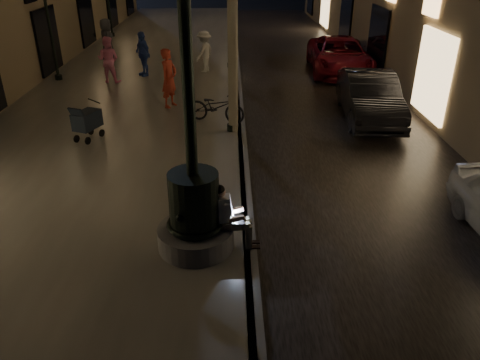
{
  "coord_description": "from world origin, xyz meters",
  "views": [
    {
      "loc": [
        -0.34,
        -5.23,
        5.26
      ],
      "look_at": [
        -0.16,
        3.0,
        1.06
      ],
      "focal_mm": 35.0,
      "sensor_mm": 36.0,
      "label": 1
    }
  ],
  "objects_px": {
    "pedestrian_blue": "(143,54)",
    "pedestrian_red": "(169,78)",
    "lamp_curb_a": "(231,26)",
    "pedestrian_pink": "(108,60)",
    "fountain_lamppost": "(194,199)",
    "pedestrian_dark": "(107,40)",
    "seated_man_laptop": "(229,214)",
    "car_second": "(370,97)",
    "stroller": "(87,120)",
    "bicycle": "(216,107)",
    "lamp_left_b": "(45,1)",
    "car_third": "(339,56)",
    "pedestrian_white": "(204,52)"
  },
  "relations": [
    {
      "from": "pedestrian_blue",
      "to": "lamp_left_b",
      "type": "bearing_deg",
      "value": -116.95
    },
    {
      "from": "lamp_curb_a",
      "to": "car_third",
      "type": "relative_size",
      "value": 0.88
    },
    {
      "from": "pedestrian_dark",
      "to": "bicycle",
      "type": "bearing_deg",
      "value": -166.11
    },
    {
      "from": "pedestrian_dark",
      "to": "bicycle",
      "type": "relative_size",
      "value": 1.05
    },
    {
      "from": "stroller",
      "to": "lamp_curb_a",
      "type": "bearing_deg",
      "value": 31.67
    },
    {
      "from": "lamp_curb_a",
      "to": "pedestrian_pink",
      "type": "relative_size",
      "value": 2.67
    },
    {
      "from": "stroller",
      "to": "pedestrian_pink",
      "type": "distance_m",
      "value": 6.28
    },
    {
      "from": "pedestrian_pink",
      "to": "pedestrian_blue",
      "type": "distance_m",
      "value": 1.59
    },
    {
      "from": "fountain_lamppost",
      "to": "pedestrian_pink",
      "type": "bearing_deg",
      "value": 109.75
    },
    {
      "from": "lamp_curb_a",
      "to": "pedestrian_pink",
      "type": "distance_m",
      "value": 7.7
    },
    {
      "from": "seated_man_laptop",
      "to": "lamp_curb_a",
      "type": "relative_size",
      "value": 0.27
    },
    {
      "from": "pedestrian_blue",
      "to": "pedestrian_red",
      "type": "bearing_deg",
      "value": -17.12
    },
    {
      "from": "car_second",
      "to": "pedestrian_blue",
      "type": "height_order",
      "value": "pedestrian_blue"
    },
    {
      "from": "seated_man_laptop",
      "to": "pedestrian_blue",
      "type": "xyz_separation_m",
      "value": [
        -3.58,
        12.64,
        0.22
      ]
    },
    {
      "from": "lamp_left_b",
      "to": "bicycle",
      "type": "height_order",
      "value": "lamp_left_b"
    },
    {
      "from": "car_second",
      "to": "pedestrian_red",
      "type": "distance_m",
      "value": 6.69
    },
    {
      "from": "seated_man_laptop",
      "to": "car_second",
      "type": "xyz_separation_m",
      "value": [
        4.62,
        7.52,
        -0.13
      ]
    },
    {
      "from": "pedestrian_dark",
      "to": "lamp_left_b",
      "type": "bearing_deg",
      "value": 140.93
    },
    {
      "from": "seated_man_laptop",
      "to": "pedestrian_white",
      "type": "bearing_deg",
      "value": 94.5
    },
    {
      "from": "seated_man_laptop",
      "to": "car_second",
      "type": "height_order",
      "value": "car_second"
    },
    {
      "from": "pedestrian_white",
      "to": "bicycle",
      "type": "height_order",
      "value": "pedestrian_white"
    },
    {
      "from": "fountain_lamppost",
      "to": "car_second",
      "type": "height_order",
      "value": "fountain_lamppost"
    },
    {
      "from": "stroller",
      "to": "pedestrian_red",
      "type": "distance_m",
      "value": 3.64
    },
    {
      "from": "pedestrian_blue",
      "to": "car_second",
      "type": "bearing_deg",
      "value": 20.6
    },
    {
      "from": "stroller",
      "to": "pedestrian_white",
      "type": "xyz_separation_m",
      "value": [
        2.96,
        7.85,
        0.28
      ]
    },
    {
      "from": "stroller",
      "to": "pedestrian_red",
      "type": "height_order",
      "value": "pedestrian_red"
    },
    {
      "from": "pedestrian_pink",
      "to": "bicycle",
      "type": "xyz_separation_m",
      "value": [
        4.38,
        -4.79,
        -0.41
      ]
    },
    {
      "from": "lamp_left_b",
      "to": "pedestrian_red",
      "type": "distance_m",
      "value": 6.52
    },
    {
      "from": "fountain_lamppost",
      "to": "pedestrian_red",
      "type": "bearing_deg",
      "value": 99.41
    },
    {
      "from": "pedestrian_pink",
      "to": "bicycle",
      "type": "relative_size",
      "value": 0.97
    },
    {
      "from": "seated_man_laptop",
      "to": "pedestrian_dark",
      "type": "xyz_separation_m",
      "value": [
        -5.69,
        15.39,
        0.29
      ]
    },
    {
      "from": "lamp_left_b",
      "to": "pedestrian_pink",
      "type": "height_order",
      "value": "lamp_left_b"
    },
    {
      "from": "lamp_left_b",
      "to": "pedestrian_dark",
      "type": "xyz_separation_m",
      "value": [
        1.32,
        3.39,
        -2.07
      ]
    },
    {
      "from": "pedestrian_pink",
      "to": "lamp_curb_a",
      "type": "bearing_deg",
      "value": 142.41
    },
    {
      "from": "pedestrian_red",
      "to": "pedestrian_dark",
      "type": "xyz_separation_m",
      "value": [
        -3.69,
        7.02,
        -0.01
      ]
    },
    {
      "from": "pedestrian_pink",
      "to": "bicycle",
      "type": "distance_m",
      "value": 6.5
    },
    {
      "from": "seated_man_laptop",
      "to": "pedestrian_dark",
      "type": "distance_m",
      "value": 16.41
    },
    {
      "from": "lamp_curb_a",
      "to": "pedestrian_pink",
      "type": "bearing_deg",
      "value": 131.04
    },
    {
      "from": "seated_man_laptop",
      "to": "car_third",
      "type": "distance_m",
      "value": 14.58
    },
    {
      "from": "pedestrian_pink",
      "to": "pedestrian_dark",
      "type": "bearing_deg",
      "value": -65.11
    },
    {
      "from": "car_third",
      "to": "pedestrian_pink",
      "type": "height_order",
      "value": "pedestrian_pink"
    },
    {
      "from": "stroller",
      "to": "pedestrian_pink",
      "type": "xyz_separation_m",
      "value": [
        -0.77,
        6.22,
        0.32
      ]
    },
    {
      "from": "bicycle",
      "to": "lamp_left_b",
      "type": "bearing_deg",
      "value": 71.32
    },
    {
      "from": "car_third",
      "to": "pedestrian_blue",
      "type": "bearing_deg",
      "value": -168.96
    },
    {
      "from": "lamp_curb_a",
      "to": "lamp_left_b",
      "type": "xyz_separation_m",
      "value": [
        -7.1,
        6.0,
        0.0
      ]
    },
    {
      "from": "seated_man_laptop",
      "to": "pedestrian_pink",
      "type": "bearing_deg",
      "value": 112.38
    },
    {
      "from": "seated_man_laptop",
      "to": "pedestrian_dark",
      "type": "relative_size",
      "value": 0.66
    },
    {
      "from": "seated_man_laptop",
      "to": "stroller",
      "type": "bearing_deg",
      "value": 126.75
    },
    {
      "from": "stroller",
      "to": "pedestrian_blue",
      "type": "distance_m",
      "value": 7.29
    },
    {
      "from": "pedestrian_pink",
      "to": "pedestrian_blue",
      "type": "bearing_deg",
      "value": -127.14
    }
  ]
}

